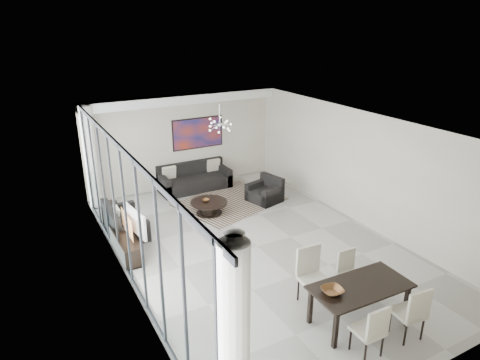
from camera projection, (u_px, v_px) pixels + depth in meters
room_shell at (275, 185)px, 9.69m from camera, size 6.00×9.00×2.90m
window_wall at (130, 215)px, 8.19m from camera, size 0.37×8.95×2.90m
soffit at (183, 99)px, 12.54m from camera, size 5.98×0.40×0.26m
painting at (198, 133)px, 13.30m from camera, size 1.68×0.04×0.98m
chandelier at (220, 125)px, 11.35m from camera, size 0.66×0.66×0.71m
rug at (229, 202)px, 12.40m from camera, size 3.28×2.85×0.01m
coffee_table at (209, 207)px, 11.61m from camera, size 1.01×1.01×0.35m
bowl_coffee at (206, 200)px, 11.55m from camera, size 0.23×0.23×0.07m
sofa_main at (194, 180)px, 13.31m from camera, size 2.19×0.90×0.80m
loveseat at (124, 224)px, 10.51m from camera, size 0.83×1.47×0.74m
armchair at (265, 193)px, 12.41m from camera, size 0.99×1.02×0.71m
side_table at (111, 208)px, 11.18m from camera, size 0.37×0.37×0.51m
tv_console at (126, 245)px, 9.58m from camera, size 0.40×1.44×0.45m
television at (131, 222)px, 9.49m from camera, size 0.28×1.05×0.60m
dining_table at (360, 290)px, 7.31m from camera, size 1.78×0.93×0.73m
dining_chair_sw at (372, 328)px, 6.55m from camera, size 0.45×0.45×0.95m
dining_chair_se at (413, 311)px, 6.90m from camera, size 0.50×0.50×1.00m
dining_chair_nw at (311, 271)px, 7.87m from camera, size 0.53×0.53×1.10m
dining_chair_ne at (349, 269)px, 8.17m from camera, size 0.41×0.41×0.88m
bowl_dining at (332, 291)px, 7.06m from camera, size 0.39×0.39×0.09m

